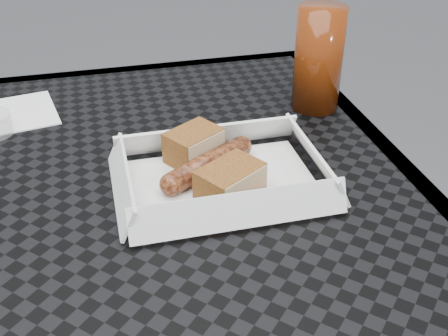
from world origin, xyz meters
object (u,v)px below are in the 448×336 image
(bratwurst, at_px, (208,164))
(drink_glass, at_px, (318,59))
(patio_table, at_px, (101,253))
(food_tray, at_px, (222,183))

(bratwurst, relative_size, drink_glass, 0.84)
(bratwurst, bearing_deg, patio_table, -171.29)
(drink_glass, bearing_deg, bratwurst, -142.94)
(food_tray, height_order, bratwurst, bratwurst)
(patio_table, bearing_deg, food_tray, -0.10)
(food_tray, bearing_deg, bratwurst, 119.45)
(food_tray, xyz_separation_m, bratwurst, (-0.01, 0.02, 0.02))
(food_tray, height_order, drink_glass, drink_glass)
(patio_table, relative_size, drink_glass, 5.25)
(drink_glass, bearing_deg, patio_table, -153.13)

